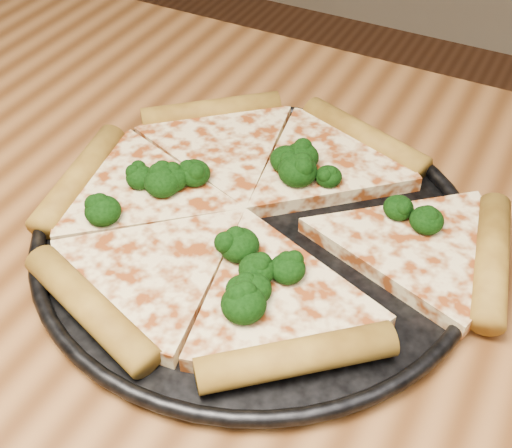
% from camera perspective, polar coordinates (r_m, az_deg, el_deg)
% --- Properties ---
extents(dining_table, '(1.20, 0.90, 0.75)m').
position_cam_1_polar(dining_table, '(0.55, -4.56, -17.44)').
color(dining_table, brown).
rests_on(dining_table, ground).
extents(pizza_pan, '(0.35, 0.35, 0.02)m').
position_cam_1_polar(pizza_pan, '(0.55, 0.00, -0.64)').
color(pizza_pan, black).
rests_on(pizza_pan, dining_table).
extents(pizza, '(0.38, 0.35, 0.03)m').
position_cam_1_polar(pizza, '(0.55, -0.13, 0.97)').
color(pizza, beige).
rests_on(pizza, pizza_pan).
extents(broccoli_florets, '(0.25, 0.20, 0.02)m').
position_cam_1_polar(broccoli_florets, '(0.54, -0.51, 1.13)').
color(broccoli_florets, black).
rests_on(broccoli_florets, pizza).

